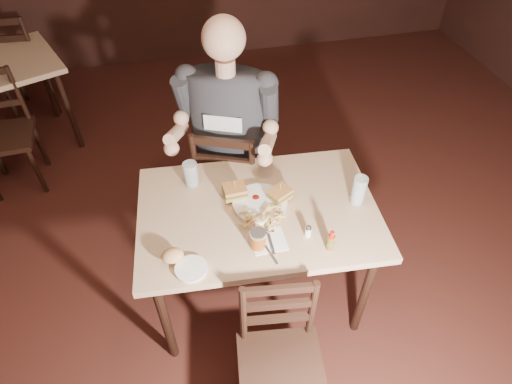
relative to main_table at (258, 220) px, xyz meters
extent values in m
plane|color=black|center=(0.18, -0.22, -0.69)|extent=(7.00, 7.00, 0.00)
cube|color=tan|center=(0.00, 0.00, 0.06)|extent=(1.29, 0.91, 0.04)
cylinder|color=black|center=(-0.56, -0.29, -0.33)|extent=(0.05, 0.05, 0.73)
cylinder|color=black|center=(-0.51, 0.37, -0.33)|extent=(0.05, 0.05, 0.73)
cylinder|color=black|center=(0.51, -0.37, -0.33)|extent=(0.05, 0.05, 0.73)
cylinder|color=black|center=(0.56, 0.29, -0.33)|extent=(0.05, 0.05, 0.73)
cube|color=tan|center=(-1.60, 1.99, 0.06)|extent=(1.04, 1.04, 0.04)
cylinder|color=black|center=(-1.18, 1.81, -0.33)|extent=(0.04, 0.04, 0.73)
cylinder|color=black|center=(-1.42, 2.40, -0.33)|extent=(0.04, 0.04, 0.73)
cylinder|color=white|center=(0.02, 0.03, 0.09)|extent=(0.30, 0.30, 0.02)
ellipsoid|color=maroon|center=(0.00, 0.07, 0.10)|extent=(0.04, 0.04, 0.01)
cylinder|color=silver|center=(-0.31, 0.27, 0.15)|extent=(0.08, 0.08, 0.14)
cylinder|color=silver|center=(0.52, -0.06, 0.16)|extent=(0.08, 0.08, 0.16)
cube|color=white|center=(0.00, -0.21, 0.08)|extent=(0.16, 0.15, 0.00)
cube|color=silver|center=(-0.02, -0.26, 0.08)|extent=(0.06, 0.20, 0.00)
cube|color=silver|center=(0.01, -0.21, 0.08)|extent=(0.02, 0.18, 0.01)
cylinder|color=white|center=(-0.38, -0.29, 0.08)|extent=(0.16, 0.16, 0.01)
ellipsoid|color=tan|center=(-0.45, -0.23, 0.12)|extent=(0.11, 0.09, 0.06)
camera|label=1|loc=(-0.35, -1.46, 1.69)|focal=30.00mm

